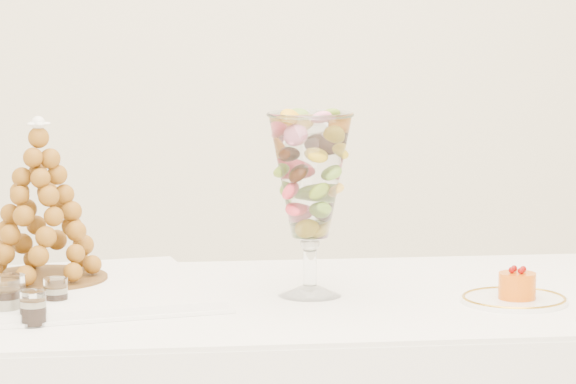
{
  "coord_description": "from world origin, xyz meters",
  "views": [
    {
      "loc": [
        -0.18,
        -2.54,
        1.31
      ],
      "look_at": [
        0.01,
        0.22,
        0.94
      ],
      "focal_mm": 85.0,
      "sensor_mm": 36.0,
      "label": 1
    }
  ],
  "objects": [
    {
      "name": "lace_tray",
      "position": [
        -0.5,
        0.13,
        0.76
      ],
      "size": [
        0.76,
        0.64,
        0.02
      ],
      "primitive_type": "cube",
      "rotation": [
        0.0,
        0.0,
        0.24
      ],
      "color": "white",
      "rests_on": "buffet_table"
    },
    {
      "name": "macaron_vase",
      "position": [
        0.05,
        0.12,
        0.98
      ],
      "size": [
        0.17,
        0.17,
        0.36
      ],
      "color": "white",
      "rests_on": "buffet_table"
    },
    {
      "name": "cake_plate",
      "position": [
        0.44,
        0.02,
        0.75
      ],
      "size": [
        0.21,
        0.21,
        0.01
      ],
      "primitive_type": "cylinder",
      "color": "white",
      "rests_on": "buffet_table"
    },
    {
      "name": "verrine_b",
      "position": [
        -0.53,
        -0.01,
        0.78
      ],
      "size": [
        0.07,
        0.07,
        0.07
      ],
      "primitive_type": "cylinder",
      "rotation": [
        0.0,
        0.0,
        -0.22
      ],
      "color": "white",
      "rests_on": "buffet_table"
    },
    {
      "name": "verrine_c",
      "position": [
        -0.45,
        0.01,
        0.78
      ],
      "size": [
        0.06,
        0.06,
        0.06
      ],
      "primitive_type": "cylinder",
      "rotation": [
        0.0,
        0.0,
        0.34
      ],
      "color": "white",
      "rests_on": "buffet_table"
    },
    {
      "name": "verrine_d",
      "position": [
        -0.53,
        -0.07,
        0.79
      ],
      "size": [
        0.07,
        0.07,
        0.08
      ],
      "primitive_type": "cylinder",
      "rotation": [
        0.0,
        0.0,
        -0.15
      ],
      "color": "white",
      "rests_on": "buffet_table"
    },
    {
      "name": "verrine_e",
      "position": [
        -0.47,
        -0.11,
        0.78
      ],
      "size": [
        0.05,
        0.05,
        0.06
      ],
      "primitive_type": "cylinder",
      "rotation": [
        0.0,
        0.0,
        -0.14
      ],
      "color": "white",
      "rests_on": "buffet_table"
    },
    {
      "name": "croquembouche",
      "position": [
        -0.49,
        0.21,
        0.93
      ],
      "size": [
        0.27,
        0.27,
        0.33
      ],
      "rotation": [
        0.0,
        0.0,
        -0.16
      ],
      "color": "brown",
      "rests_on": "lace_tray"
    },
    {
      "name": "mousse_cake",
      "position": [
        0.44,
        0.01,
        0.78
      ],
      "size": [
        0.07,
        0.07,
        0.06
      ],
      "color": "#E15E0A",
      "rests_on": "cake_plate"
    }
  ]
}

